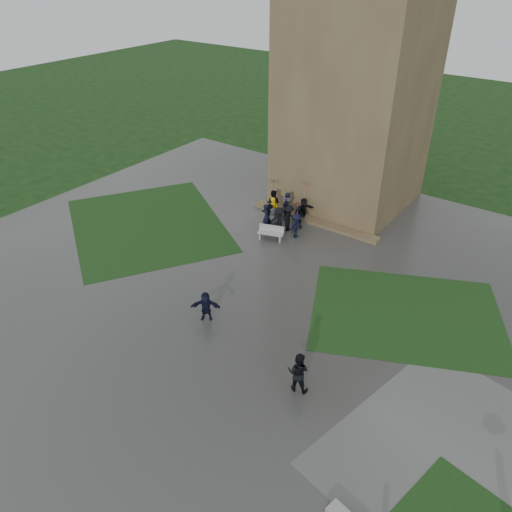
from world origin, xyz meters
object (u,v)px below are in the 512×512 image
Objects in this scene: tower at (359,66)px; pedestrian_mid at (206,306)px; pedestrian_near at (298,372)px; bench at (271,233)px.

tower reaches higher than pedestrian_mid.
tower is 20.17m from pedestrian_near.
bench is 8.32m from pedestrian_mid.
tower is 9.76× the size of pedestrian_near.
tower is 11.90× the size of pedestrian_mid.
bench is 1.08× the size of pedestrian_mid.
pedestrian_mid is at bearing -27.71° from pedestrian_near.
pedestrian_mid is (0.85, -15.98, -8.22)m from tower.
bench is (-1.00, -7.88, -8.51)m from tower.
pedestrian_near is (7.76, -9.33, 0.46)m from bench.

